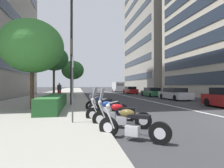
% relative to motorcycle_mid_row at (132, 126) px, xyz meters
% --- Properties ---
extents(sidewalk_right_plaza, '(160.00, 8.12, 0.15)m').
position_rel_motorcycle_mid_row_xyz_m(sidewalk_right_plaza, '(30.48, 4.60, -0.33)').
color(sidewalk_right_plaza, gray).
rests_on(sidewalk_right_plaza, ground).
extents(lane_centre_stripe, '(110.00, 0.16, 0.01)m').
position_rel_motorcycle_mid_row_xyz_m(lane_centre_stripe, '(35.48, -5.59, -0.40)').
color(lane_centre_stripe, silver).
rests_on(lane_centre_stripe, ground).
extents(motorcycle_mid_row, '(1.39, 1.79, 1.08)m').
position_rel_motorcycle_mid_row_xyz_m(motorcycle_mid_row, '(0.00, 0.00, 0.00)').
color(motorcycle_mid_row, black).
rests_on(motorcycle_mid_row, ground).
extents(motorcycle_by_sign_pole, '(0.93, 2.10, 1.46)m').
position_rel_motorcycle_mid_row_xyz_m(motorcycle_by_sign_pole, '(1.51, -0.01, 0.03)').
color(motorcycle_by_sign_pole, black).
rests_on(motorcycle_by_sign_pole, ground).
extents(motorcycle_far_end_row, '(0.79, 2.10, 1.47)m').
position_rel_motorcycle_mid_row_xyz_m(motorcycle_far_end_row, '(2.67, 0.19, 0.03)').
color(motorcycle_far_end_row, black).
rests_on(motorcycle_far_end_row, ground).
extents(motorcycle_nearest_camera, '(1.09, 1.97, 1.49)m').
position_rel_motorcycle_mid_row_xyz_m(motorcycle_nearest_camera, '(4.16, 0.07, 0.04)').
color(motorcycle_nearest_camera, black).
rests_on(motorcycle_nearest_camera, ground).
extents(motorcycle_under_tarp, '(1.19, 2.01, 1.10)m').
position_rel_motorcycle_mid_row_xyz_m(motorcycle_under_tarp, '(5.55, 0.10, 0.01)').
color(motorcycle_under_tarp, black).
rests_on(motorcycle_under_tarp, ground).
extents(car_lead_in_lane, '(4.53, 1.84, 1.31)m').
position_rel_motorcycle_mid_row_xyz_m(car_lead_in_lane, '(13.46, -9.00, 0.22)').
color(car_lead_in_lane, '#B7B7BC').
rests_on(car_lead_in_lane, ground).
extents(car_following_behind, '(4.64, 1.88, 1.28)m').
position_rel_motorcycle_mid_row_xyz_m(car_following_behind, '(19.79, -8.99, 0.20)').
color(car_following_behind, '#236038').
rests_on(car_following_behind, ground).
extents(car_approaching_light, '(4.37, 1.91, 1.39)m').
position_rel_motorcycle_mid_row_xyz_m(car_approaching_light, '(28.47, -8.28, 0.25)').
color(car_approaching_light, maroon).
rests_on(car_approaching_light, ground).
extents(delivery_van_ahead, '(5.52, 2.22, 2.43)m').
position_rel_motorcycle_mid_row_xyz_m(delivery_van_ahead, '(40.47, -8.48, 0.90)').
color(delivery_van_ahead, silver).
rests_on(delivery_van_ahead, ground).
extents(parking_sign_by_curb, '(0.32, 0.06, 2.55)m').
position_rel_motorcycle_mid_row_xyz_m(parking_sign_by_curb, '(2.11, 1.72, 1.28)').
color(parking_sign_by_curb, '#47494C').
rests_on(parking_sign_by_curb, sidewalk_right_plaza).
extents(street_lamp_with_banners, '(1.26, 2.59, 9.44)m').
position_rel_motorcycle_mid_row_xyz_m(street_lamp_with_banners, '(8.79, 1.69, 5.24)').
color(street_lamp_with_banners, '#232326').
rests_on(street_lamp_with_banners, sidewalk_right_plaza).
extents(clipped_hedge_bed, '(6.39, 1.10, 0.81)m').
position_rel_motorcycle_mid_row_xyz_m(clipped_hedge_bed, '(6.64, 2.99, 0.15)').
color(clipped_hedge_bed, '#28602D').
rests_on(clipped_hedge_bed, sidewalk_right_plaza).
extents(street_tree_near_plaza_corner, '(3.78, 3.78, 5.41)m').
position_rel_motorcycle_mid_row_xyz_m(street_tree_near_plaza_corner, '(6.71, 4.29, 3.54)').
color(street_tree_near_plaza_corner, '#473323').
rests_on(street_tree_near_plaza_corner, sidewalk_right_plaza).
extents(street_tree_by_lamp_post, '(2.86, 2.86, 5.35)m').
position_rel_motorcycle_mid_row_xyz_m(street_tree_by_lamp_post, '(13.89, 3.95, 3.86)').
color(street_tree_by_lamp_post, '#473323').
rests_on(street_tree_by_lamp_post, sidewalk_right_plaza).
extents(street_tree_far_plaza, '(3.32, 3.32, 5.16)m').
position_rel_motorcycle_mid_row_xyz_m(street_tree_far_plaza, '(22.74, 2.37, 3.48)').
color(street_tree_far_plaza, '#473323').
rests_on(street_tree_far_plaza, sidewalk_right_plaza).
extents(pedestrian_on_plaza, '(0.47, 0.46, 1.74)m').
position_rel_motorcycle_mid_row_xyz_m(pedestrian_on_plaza, '(16.35, 3.67, 0.63)').
color(pedestrian_on_plaza, maroon).
rests_on(pedestrian_on_plaza, sidewalk_right_plaza).
extents(office_tower_mid_left, '(24.74, 20.20, 48.38)m').
position_rel_motorcycle_mid_row_xyz_m(office_tower_mid_left, '(42.31, -23.78, 23.78)').
color(office_tower_mid_left, gray).
rests_on(office_tower_mid_left, ground).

